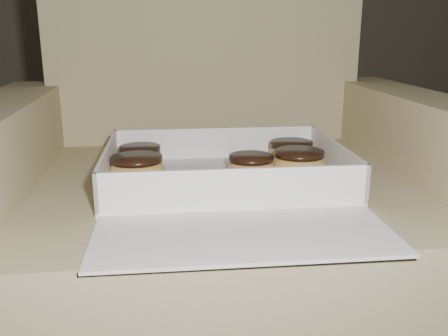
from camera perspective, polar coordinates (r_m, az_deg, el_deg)
name	(u,v)px	position (r m, az deg, el deg)	size (l,w,h in m)	color
armchair	(219,226)	(1.06, -0.63, -6.61)	(0.93, 0.79, 0.97)	#9B8C63
bakery_box	(229,183)	(0.87, 0.56, -1.68)	(0.43, 0.50, 0.07)	white
donut_a	(299,162)	(0.93, 8.56, 0.64)	(0.10, 0.10, 0.05)	#E4A14F
donut_b	(137,168)	(0.90, -9.90, -0.03)	(0.10, 0.10, 0.05)	#E4A14F
donut_c	(140,156)	(0.99, -9.56, 1.36)	(0.09, 0.09, 0.04)	#E4A14F
donut_d	(291,152)	(1.02, 7.70, 1.87)	(0.09, 0.09, 0.05)	#E4A14F
donut_e	(251,166)	(0.91, 3.10, 0.24)	(0.09, 0.09, 0.04)	#E4A14F
crumb_a	(149,185)	(0.88, -8.60, -1.92)	(0.01, 0.01, 0.00)	black
crumb_b	(329,184)	(0.89, 11.91, -1.85)	(0.01, 0.01, 0.00)	black
crumb_c	(111,198)	(0.82, -12.84, -3.41)	(0.01, 0.01, 0.00)	black
crumb_d	(291,192)	(0.84, 7.72, -2.79)	(0.01, 0.01, 0.00)	black
crumb_e	(154,185)	(0.88, -7.97, -1.94)	(0.01, 0.01, 0.00)	black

